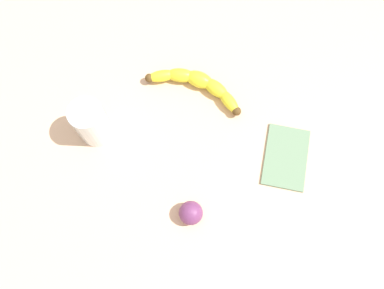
% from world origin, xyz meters
% --- Properties ---
extents(wooden_tabletop, '(1.20, 1.20, 0.03)m').
position_xyz_m(wooden_tabletop, '(0.00, 0.00, 0.01)').
color(wooden_tabletop, '#D9AD8C').
rests_on(wooden_tabletop, ground).
extents(banana, '(0.09, 0.23, 0.04)m').
position_xyz_m(banana, '(0.13, 0.02, 0.05)').
color(banana, yellow).
rests_on(banana, wooden_tabletop).
extents(smoothie_glass, '(0.07, 0.07, 0.11)m').
position_xyz_m(smoothie_glass, '(-0.08, 0.16, 0.08)').
color(smoothie_glass, silver).
rests_on(smoothie_glass, wooden_tabletop).
extents(plum_fruit, '(0.05, 0.05, 0.05)m').
position_xyz_m(plum_fruit, '(-0.12, -0.12, 0.05)').
color(plum_fruit, '#6B3360').
rests_on(plum_fruit, wooden_tabletop).
extents(folded_napkin, '(0.16, 0.13, 0.01)m').
position_xyz_m(folded_napkin, '(0.09, -0.23, 0.03)').
color(folded_napkin, slate).
rests_on(folded_napkin, wooden_tabletop).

